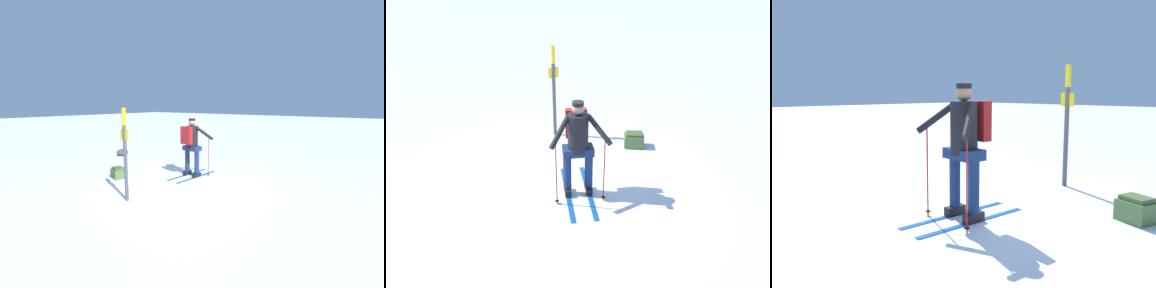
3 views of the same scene
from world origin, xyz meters
The scene contains 4 objects.
ground_plane centered at (0.00, 0.00, 0.00)m, with size 80.00×80.00×0.00m, color white.
skier centered at (-0.77, -0.11, 1.05)m, with size 1.79×1.08×1.80m.
dropped_backpack centered at (0.74, -1.77, 0.16)m, with size 0.45×0.51×0.34m.
trail_marker centered at (1.76, -0.12, 1.27)m, with size 0.10×0.24×2.16m.
Camera 2 is at (-6.43, 1.19, 4.00)m, focal length 35.00 mm.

